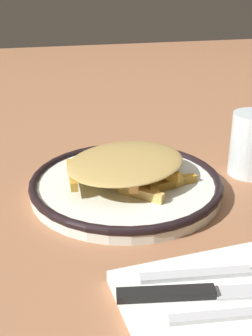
{
  "coord_description": "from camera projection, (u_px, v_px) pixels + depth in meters",
  "views": [
    {
      "loc": [
        0.53,
        -0.13,
        0.28
      ],
      "look_at": [
        0.0,
        0.0,
        0.04
      ],
      "focal_mm": 46.73,
      "sensor_mm": 36.0,
      "label": 1
    }
  ],
  "objects": [
    {
      "name": "napkin",
      "position": [
        230.0,
        299.0,
        0.4
      ],
      "size": [
        0.15,
        0.21,
        0.01
      ],
      "primitive_type": "cube",
      "rotation": [
        0.0,
        0.0,
        0.07
      ],
      "color": "white",
      "rests_on": "ground_plane"
    },
    {
      "name": "plate",
      "position": [
        126.0,
        184.0,
        0.6
      ],
      "size": [
        0.27,
        0.27,
        0.02
      ],
      "color": "silver",
      "rests_on": "ground_plane"
    },
    {
      "name": "knife",
      "position": [
        211.0,
        292.0,
        0.4
      ],
      "size": [
        0.05,
        0.21,
        0.01
      ],
      "color": "black",
      "rests_on": "napkin"
    },
    {
      "name": "fork",
      "position": [
        230.0,
        272.0,
        0.42
      ],
      "size": [
        0.04,
        0.18,
        0.01
      ],
      "color": "silver",
      "rests_on": "napkin"
    },
    {
      "name": "ground_plane",
      "position": [
        126.0,
        192.0,
        0.61
      ],
      "size": [
        2.6,
        2.6,
        0.0
      ],
      "primitive_type": "plane",
      "color": "#986443"
    },
    {
      "name": "fries_heap",
      "position": [
        129.0,
        166.0,
        0.59
      ],
      "size": [
        0.21,
        0.22,
        0.04
      ],
      "color": "gold",
      "rests_on": "plate"
    }
  ]
}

